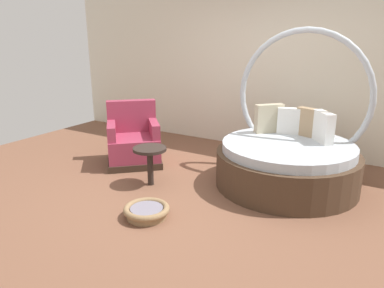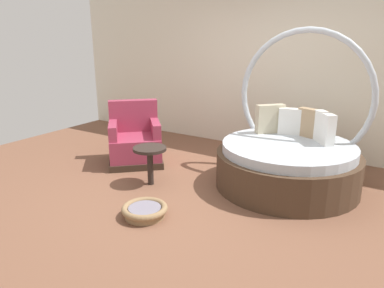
{
  "view_description": "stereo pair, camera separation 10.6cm",
  "coord_description": "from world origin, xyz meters",
  "px_view_note": "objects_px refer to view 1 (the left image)",
  "views": [
    {
      "loc": [
        2.21,
        -3.65,
        1.93
      ],
      "look_at": [
        -0.12,
        0.24,
        0.55
      ],
      "focal_mm": 33.67,
      "sensor_mm": 36.0,
      "label": 1
    },
    {
      "loc": [
        2.3,
        -3.59,
        1.93
      ],
      "look_at": [
        -0.12,
        0.24,
        0.55
      ],
      "focal_mm": 33.67,
      "sensor_mm": 36.0,
      "label": 2
    }
  ],
  "objects_px": {
    "pet_basket": "(147,211)",
    "side_table": "(150,154)",
    "round_daybed": "(289,155)",
    "red_armchair": "(133,142)"
  },
  "relations": [
    {
      "from": "red_armchair",
      "to": "pet_basket",
      "type": "relative_size",
      "value": 2.21
    },
    {
      "from": "red_armchair",
      "to": "pet_basket",
      "type": "height_order",
      "value": "red_armchair"
    },
    {
      "from": "side_table",
      "to": "round_daybed",
      "type": "bearing_deg",
      "value": 32.44
    },
    {
      "from": "round_daybed",
      "to": "side_table",
      "type": "distance_m",
      "value": 1.84
    },
    {
      "from": "red_armchair",
      "to": "pet_basket",
      "type": "distance_m",
      "value": 1.86
    },
    {
      "from": "red_armchair",
      "to": "pet_basket",
      "type": "xyz_separation_m",
      "value": [
        1.28,
        -1.33,
        -0.26
      ]
    },
    {
      "from": "round_daybed",
      "to": "pet_basket",
      "type": "xyz_separation_m",
      "value": [
        -1.04,
        -1.73,
        -0.33
      ]
    },
    {
      "from": "round_daybed",
      "to": "pet_basket",
      "type": "height_order",
      "value": "round_daybed"
    },
    {
      "from": "pet_basket",
      "to": "side_table",
      "type": "relative_size",
      "value": 0.98
    },
    {
      "from": "pet_basket",
      "to": "round_daybed",
      "type": "bearing_deg",
      "value": 59.0
    }
  ]
}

